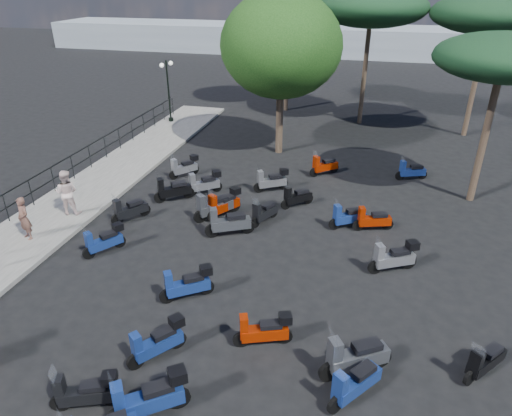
% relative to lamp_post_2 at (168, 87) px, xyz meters
% --- Properties ---
extents(ground, '(120.00, 120.00, 0.00)m').
position_rel_lamp_post_2_xyz_m(ground, '(7.30, -14.31, -2.25)').
color(ground, black).
rests_on(ground, ground).
extents(sidewalk, '(3.00, 30.00, 0.15)m').
position_rel_lamp_post_2_xyz_m(sidewalk, '(0.80, -11.31, -2.18)').
color(sidewalk, '#605E5B').
rests_on(sidewalk, ground).
extents(railing, '(0.04, 26.04, 1.10)m').
position_rel_lamp_post_2_xyz_m(railing, '(-0.50, -11.51, -1.35)').
color(railing, black).
rests_on(railing, sidewalk).
extents(lamp_post_2, '(0.46, 1.06, 3.68)m').
position_rel_lamp_post_2_xyz_m(lamp_post_2, '(0.00, 0.00, 0.00)').
color(lamp_post_2, black).
rests_on(lamp_post_2, sidewalk).
extents(woman, '(0.67, 0.57, 1.55)m').
position_rel_lamp_post_2_xyz_m(woman, '(1.03, -14.43, -1.33)').
color(woman, brown).
rests_on(woman, sidewalk).
extents(pedestrian_far, '(0.98, 0.83, 1.77)m').
position_rel_lamp_post_2_xyz_m(pedestrian_far, '(1.34, -12.43, -1.22)').
color(pedestrian_far, beige).
rests_on(pedestrian_far, sidewalk).
extents(scooter_2, '(0.98, 1.33, 1.21)m').
position_rel_lamp_post_2_xyz_m(scooter_2, '(4.00, -14.38, -1.80)').
color(scooter_2, black).
rests_on(scooter_2, ground).
extents(scooter_3, '(1.00, 1.39, 1.28)m').
position_rel_lamp_post_2_xyz_m(scooter_3, '(3.72, -12.13, -1.81)').
color(scooter_3, black).
rests_on(scooter_3, ground).
extents(scooter_4, '(1.41, 1.12, 1.35)m').
position_rel_lamp_post_2_xyz_m(scooter_4, '(4.60, -10.13, -1.78)').
color(scooter_4, black).
rests_on(scooter_4, ground).
extents(scooter_5, '(1.07, 1.29, 1.22)m').
position_rel_lamp_post_2_xyz_m(scooter_5, '(4.08, -7.66, -1.79)').
color(scooter_5, black).
rests_on(scooter_5, ground).
extents(scooter_7, '(1.44, 0.76, 1.21)m').
position_rel_lamp_post_2_xyz_m(scooter_7, '(6.94, -20.00, -1.80)').
color(scooter_7, black).
rests_on(scooter_7, ground).
extents(scooter_8, '(1.39, 1.07, 1.28)m').
position_rel_lamp_post_2_xyz_m(scooter_8, '(7.61, -15.95, -1.77)').
color(scooter_8, black).
rests_on(scooter_8, ground).
extents(scooter_9, '(1.04, 1.48, 1.33)m').
position_rel_lamp_post_2_xyz_m(scooter_9, '(7.05, -10.87, -1.75)').
color(scooter_9, black).
rests_on(scooter_9, ground).
extents(scooter_10, '(1.65, 1.00, 1.43)m').
position_rel_lamp_post_2_xyz_m(scooter_10, '(7.67, -12.25, -1.75)').
color(scooter_10, black).
rests_on(scooter_10, ground).
extents(scooter_11, '(1.34, 1.11, 1.26)m').
position_rel_lamp_post_2_xyz_m(scooter_11, '(5.63, -9.18, -1.77)').
color(scooter_11, black).
rests_on(scooter_11, ground).
extents(scooter_13, '(1.53, 1.22, 1.43)m').
position_rel_lamp_post_2_xyz_m(scooter_13, '(8.35, -19.87, -1.71)').
color(scooter_13, black).
rests_on(scooter_13, ground).
extents(scooter_14, '(1.09, 1.34, 1.26)m').
position_rel_lamp_post_2_xyz_m(scooter_14, '(7.78, -18.27, -1.78)').
color(scooter_14, black).
rests_on(scooter_14, ground).
extents(scooter_15, '(1.26, 1.42, 1.42)m').
position_rel_lamp_post_2_xyz_m(scooter_15, '(6.74, -11.18, -1.76)').
color(scooter_15, black).
rests_on(scooter_15, ground).
extents(scooter_16, '(0.81, 1.40, 1.20)m').
position_rel_lamp_post_2_xyz_m(scooter_16, '(8.68, -11.02, -1.83)').
color(scooter_16, black).
rests_on(scooter_16, ground).
extents(scooter_17, '(1.40, 0.98, 1.25)m').
position_rel_lamp_post_2_xyz_m(scooter_17, '(8.32, -8.18, -1.78)').
color(scooter_17, black).
rests_on(scooter_17, ground).
extents(scooter_19, '(1.46, 0.76, 1.21)m').
position_rel_lamp_post_2_xyz_m(scooter_19, '(10.17, -17.22, -1.79)').
color(scooter_19, black).
rests_on(scooter_19, ground).
extents(scooter_20, '(1.10, 1.36, 1.31)m').
position_rel_lamp_post_2_xyz_m(scooter_20, '(12.47, -18.34, -1.80)').
color(scooter_20, black).
rests_on(scooter_20, ground).
extents(scooter_21, '(1.37, 0.96, 1.25)m').
position_rel_lamp_post_2_xyz_m(scooter_21, '(11.74, -10.60, -1.82)').
color(scooter_21, black).
rests_on(scooter_21, ground).
extents(scooter_22, '(1.16, 1.08, 1.19)m').
position_rel_lamp_post_2_xyz_m(scooter_22, '(9.62, -9.40, -1.84)').
color(scooter_22, black).
rests_on(scooter_22, ground).
extents(scooter_23, '(1.24, 1.14, 1.26)m').
position_rel_lamp_post_2_xyz_m(scooter_23, '(10.29, -5.84, -1.81)').
color(scooter_23, black).
rests_on(scooter_23, ground).
extents(scooter_25, '(1.05, 1.18, 1.19)m').
position_rel_lamp_post_2_xyz_m(scooter_25, '(15.35, -16.89, -1.84)').
color(scooter_25, black).
rests_on(scooter_25, ground).
extents(scooter_26, '(1.64, 1.12, 1.49)m').
position_rel_lamp_post_2_xyz_m(scooter_26, '(12.42, -17.62, -1.73)').
color(scooter_26, black).
rests_on(scooter_26, ground).
extents(scooter_27, '(1.51, 0.97, 1.31)m').
position_rel_lamp_post_2_xyz_m(scooter_27, '(13.34, -13.06, -1.76)').
color(scooter_27, black).
rests_on(scooter_27, ground).
extents(scooter_28, '(1.46, 0.69, 1.20)m').
position_rel_lamp_post_2_xyz_m(scooter_28, '(12.63, -10.58, -1.83)').
color(scooter_28, black).
rests_on(scooter_28, ground).
extents(scooter_29, '(1.42, 0.72, 1.19)m').
position_rel_lamp_post_2_xyz_m(scooter_29, '(14.18, -5.43, -1.84)').
color(scooter_29, black).
rests_on(scooter_29, ground).
extents(broadleaf_tree, '(5.83, 5.83, 7.83)m').
position_rel_lamp_post_2_xyz_m(broadleaf_tree, '(7.62, -3.39, 3.09)').
color(broadleaf_tree, '#38281E').
rests_on(broadleaf_tree, ground).
extents(pine_0, '(6.35, 6.35, 7.81)m').
position_rel_lamp_post_2_xyz_m(pine_0, '(11.45, 3.04, 4.43)').
color(pine_0, '#38281E').
rests_on(pine_0, ground).
extents(pine_1, '(6.02, 6.02, 7.61)m').
position_rel_lamp_post_2_xyz_m(pine_1, '(17.48, 2.10, 4.28)').
color(pine_1, '#38281E').
rests_on(pine_1, ground).
extents(pine_3, '(4.97, 4.97, 6.58)m').
position_rel_lamp_post_2_xyz_m(pine_3, '(16.52, -6.96, 3.43)').
color(pine_3, '#38281E').
rests_on(pine_3, ground).
extents(distant_hills, '(70.00, 8.00, 3.00)m').
position_rel_lamp_post_2_xyz_m(distant_hills, '(7.30, 30.69, -0.75)').
color(distant_hills, gray).
rests_on(distant_hills, ground).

